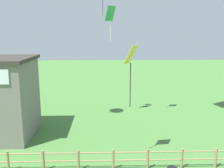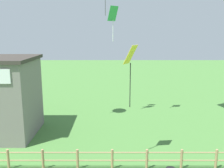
% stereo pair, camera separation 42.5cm
% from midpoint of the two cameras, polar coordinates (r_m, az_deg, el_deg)
% --- Properties ---
extents(wooden_fence, '(15.01, 0.14, 1.15)m').
position_cam_midpoint_polar(wooden_fence, '(13.92, -0.65, -16.61)').
color(wooden_fence, '#9E7F56').
rests_on(wooden_fence, ground_plane).
extents(kite_green_diamond, '(0.92, 0.91, 2.84)m').
position_cam_midpoint_polar(kite_green_diamond, '(21.00, -0.99, 15.19)').
color(kite_green_diamond, green).
extents(kite_yellow_diamond, '(0.86, 0.99, 3.49)m').
position_cam_midpoint_polar(kite_yellow_diamond, '(13.72, 3.40, 4.98)').
color(kite_yellow_diamond, yellow).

